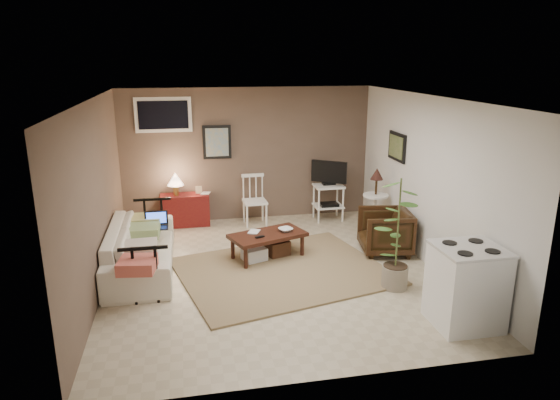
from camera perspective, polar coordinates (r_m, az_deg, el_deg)
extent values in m
plane|color=#C1B293|center=(7.08, -0.87, -8.18)|extent=(5.00, 5.00, 0.00)
cube|color=black|center=(8.97, -7.21, 6.58)|extent=(0.50, 0.03, 0.60)
cube|color=black|center=(8.25, 13.23, 5.95)|extent=(0.03, 0.60, 0.45)
cube|color=white|center=(8.89, -13.20, 9.46)|extent=(0.96, 0.03, 0.60)
cube|color=#967C57|center=(7.07, 0.32, -8.10)|extent=(3.20, 2.79, 0.03)
cube|color=#3E1A10|center=(7.39, -1.42, -4.05)|extent=(1.22, 0.91, 0.05)
cylinder|color=#3E1A10|center=(7.08, -3.94, -6.68)|extent=(0.06, 0.06, 0.35)
cylinder|color=#3E1A10|center=(7.52, 2.54, -5.26)|extent=(0.06, 0.06, 0.35)
cylinder|color=#3E1A10|center=(7.43, -5.42, -5.59)|extent=(0.06, 0.06, 0.35)
cylinder|color=#3E1A10|center=(7.86, 0.86, -4.31)|extent=(0.06, 0.06, 0.35)
cube|color=black|center=(7.22, -2.33, -4.21)|extent=(0.14, 0.09, 0.02)
cube|color=#4A2B1A|center=(7.55, -0.32, -5.53)|extent=(0.39, 0.37, 0.24)
cube|color=silver|center=(7.38, -2.96, -6.22)|extent=(0.39, 0.37, 0.20)
imported|color=#EFE2CE|center=(7.27, -15.67, -4.47)|extent=(0.64, 2.20, 0.86)
cube|color=black|center=(7.53, -13.94, -3.09)|extent=(0.34, 0.23, 0.02)
cube|color=black|center=(7.61, -13.96, -1.96)|extent=(0.34, 0.02, 0.21)
cube|color=#3765FA|center=(7.60, -13.96, -1.99)|extent=(0.29, 0.00, 0.17)
cube|color=maroon|center=(9.04, -10.78, -1.11)|extent=(0.85, 0.38, 0.56)
cylinder|color=olive|center=(8.91, -11.80, 1.08)|extent=(0.09, 0.09, 0.19)
cone|color=#FED4B7|center=(8.86, -11.88, 2.38)|extent=(0.28, 0.28, 0.23)
cube|color=tan|center=(8.97, -9.27, 1.13)|extent=(0.11, 0.02, 0.14)
cube|color=white|center=(8.89, -2.89, -0.19)|extent=(0.42, 0.42, 0.04)
cylinder|color=white|center=(8.77, -3.78, -1.96)|extent=(0.03, 0.03, 0.40)
cylinder|color=white|center=(8.83, -1.56, -1.80)|extent=(0.03, 0.03, 0.40)
cylinder|color=white|center=(9.09, -4.14, -1.30)|extent=(0.03, 0.03, 0.40)
cylinder|color=white|center=(9.15, -2.00, -1.16)|extent=(0.03, 0.03, 0.40)
cube|color=white|center=(8.95, -3.14, 2.84)|extent=(0.40, 0.05, 0.06)
cube|color=white|center=(9.13, 5.58, 1.61)|extent=(0.52, 0.42, 0.04)
cube|color=white|center=(9.23, 5.51, -0.66)|extent=(0.52, 0.42, 0.03)
cylinder|color=white|center=(8.99, 4.46, -0.66)|extent=(0.03, 0.03, 0.66)
cylinder|color=white|center=(9.12, 7.21, -0.50)|extent=(0.03, 0.03, 0.66)
cylinder|color=white|center=(9.32, 3.88, -0.04)|extent=(0.03, 0.03, 0.66)
cylinder|color=white|center=(9.44, 6.54, 0.11)|extent=(0.03, 0.03, 0.66)
cube|color=black|center=(9.12, 5.58, 1.90)|extent=(0.24, 0.13, 0.03)
cube|color=black|center=(9.07, 5.62, 3.23)|extent=(0.57, 0.41, 0.40)
cube|color=#E19357|center=(9.07, 5.62, 3.23)|extent=(0.47, 0.33, 0.32)
cube|color=black|center=(9.18, 5.60, -0.63)|extent=(0.33, 0.24, 0.09)
cylinder|color=white|center=(8.71, 10.66, -3.63)|extent=(0.30, 0.30, 0.03)
cylinder|color=white|center=(8.61, 10.77, -1.59)|extent=(0.06, 0.06, 0.64)
cylinder|color=white|center=(8.51, 10.88, 0.52)|extent=(0.42, 0.42, 0.03)
cylinder|color=black|center=(8.47, 10.94, 1.56)|extent=(0.04, 0.04, 0.28)
cone|color=#361B16|center=(8.42, 11.02, 2.96)|extent=(0.21, 0.21, 0.19)
imported|color=black|center=(7.78, 11.93, -3.32)|extent=(0.78, 0.82, 0.75)
cylinder|color=gray|center=(6.73, 12.97, -8.55)|extent=(0.34, 0.34, 0.30)
cylinder|color=#4C602D|center=(6.47, 13.37, -2.59)|extent=(0.02, 0.02, 1.17)
cube|color=white|center=(5.97, 20.50, -9.35)|extent=(0.70, 0.65, 0.89)
cube|color=silver|center=(5.79, 20.94, -5.21)|extent=(0.71, 0.67, 0.03)
cylinder|color=black|center=(5.58, 20.41, -5.74)|extent=(0.16, 0.16, 0.01)
cylinder|color=black|center=(5.75, 23.13, -5.41)|extent=(0.16, 0.16, 0.01)
cylinder|color=black|center=(5.83, 18.82, -4.65)|extent=(0.16, 0.16, 0.01)
cylinder|color=black|center=(5.99, 21.47, -4.36)|extent=(0.16, 0.16, 0.01)
imported|color=#3E1A10|center=(7.44, 0.65, -2.85)|extent=(0.21, 0.13, 0.20)
imported|color=#3E1A10|center=(7.43, -3.56, -2.90)|extent=(0.15, 0.07, 0.21)
imported|color=#3E1A10|center=(8.95, -8.99, 1.35)|extent=(0.15, 0.06, 0.20)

